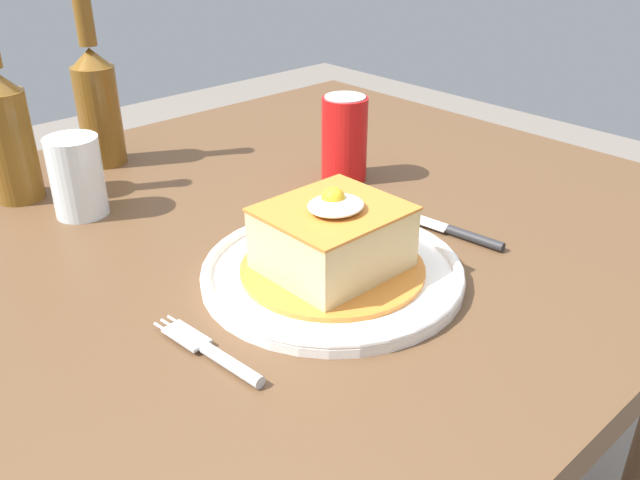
# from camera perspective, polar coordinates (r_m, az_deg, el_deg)

# --- Properties ---
(dining_table) EXTENTS (1.30, 0.94, 0.75)m
(dining_table) POSITION_cam_1_polar(r_m,az_deg,el_deg) (0.87, -8.59, -6.50)
(dining_table) COLOR brown
(dining_table) RESTS_ON ground_plane
(main_plate) EXTENTS (0.29, 0.29, 0.02)m
(main_plate) POSITION_cam_1_polar(r_m,az_deg,el_deg) (0.73, 1.06, -2.68)
(main_plate) COLOR white
(main_plate) RESTS_ON dining_table
(sandwich_meal) EXTENTS (0.20, 0.20, 0.10)m
(sandwich_meal) POSITION_cam_1_polar(r_m,az_deg,el_deg) (0.71, 1.10, -0.11)
(sandwich_meal) COLOR orange
(sandwich_meal) RESTS_ON main_plate
(fork) EXTENTS (0.03, 0.14, 0.01)m
(fork) POSITION_cam_1_polar(r_m,az_deg,el_deg) (0.62, -8.85, -9.67)
(fork) COLOR silver
(fork) RESTS_ON dining_table
(knife) EXTENTS (0.04, 0.17, 0.01)m
(knife) POSITION_cam_1_polar(r_m,az_deg,el_deg) (0.84, 11.69, 0.64)
(knife) COLOR #262628
(knife) RESTS_ON dining_table
(soda_can) EXTENTS (0.07, 0.07, 0.12)m
(soda_can) POSITION_cam_1_polar(r_m,az_deg,el_deg) (0.97, 2.10, 8.65)
(soda_can) COLOR red
(soda_can) RESTS_ON dining_table
(beer_bottle_amber) EXTENTS (0.06, 0.06, 0.27)m
(beer_bottle_amber) POSITION_cam_1_polar(r_m,az_deg,el_deg) (0.98, -25.22, 8.58)
(beer_bottle_amber) COLOR brown
(beer_bottle_amber) RESTS_ON dining_table
(beer_bottle_amber_far) EXTENTS (0.06, 0.06, 0.27)m
(beer_bottle_amber_far) POSITION_cam_1_polar(r_m,az_deg,el_deg) (1.08, -18.51, 11.26)
(beer_bottle_amber_far) COLOR brown
(beer_bottle_amber_far) RESTS_ON dining_table
(drinking_glass) EXTENTS (0.07, 0.07, 0.10)m
(drinking_glass) POSITION_cam_1_polar(r_m,az_deg,el_deg) (0.92, -20.00, 4.69)
(drinking_glass) COLOR gold
(drinking_glass) RESTS_ON dining_table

